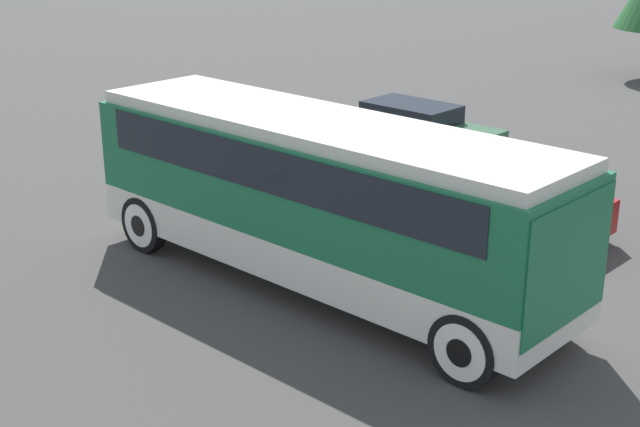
% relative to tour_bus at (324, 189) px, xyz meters
% --- Properties ---
extents(ground_plane, '(120.00, 120.00, 0.00)m').
position_rel_tour_bus_xyz_m(ground_plane, '(-0.10, -0.00, -1.87)').
color(ground_plane, '#423F3D').
extents(tour_bus, '(9.59, 2.57, 3.10)m').
position_rel_tour_bus_xyz_m(tour_bus, '(0.00, 0.00, 0.00)').
color(tour_bus, silver).
rests_on(tour_bus, ground_plane).
extents(parked_car_mid, '(4.79, 1.79, 1.34)m').
position_rel_tour_bus_xyz_m(parked_car_mid, '(-4.34, 8.40, -1.19)').
color(parked_car_mid, '#2D5638').
rests_on(parked_car_mid, ground_plane).
extents(parked_car_far, '(4.59, 1.85, 1.45)m').
position_rel_tour_bus_xyz_m(parked_car_far, '(0.55, 4.75, -1.15)').
color(parked_car_far, maroon).
rests_on(parked_car_far, ground_plane).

